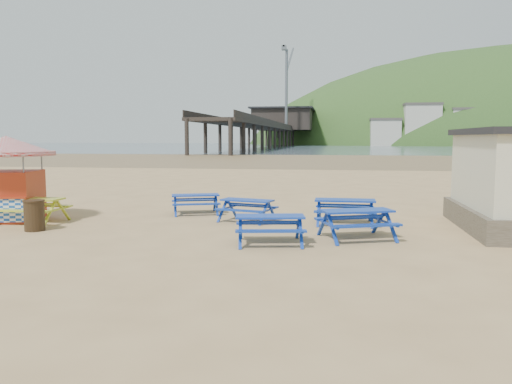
% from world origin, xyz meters
% --- Properties ---
extents(ground, '(400.00, 400.00, 0.00)m').
position_xyz_m(ground, '(0.00, 0.00, 0.00)').
color(ground, tan).
rests_on(ground, ground).
extents(wet_sand, '(400.00, 400.00, 0.00)m').
position_xyz_m(wet_sand, '(0.00, 55.00, 0.00)').
color(wet_sand, olive).
rests_on(wet_sand, ground).
extents(sea, '(400.00, 400.00, 0.00)m').
position_xyz_m(sea, '(0.00, 170.00, 0.01)').
color(sea, '#445562').
rests_on(sea, ground).
extents(picnic_table_blue_a, '(2.13, 1.92, 0.74)m').
position_xyz_m(picnic_table_blue_a, '(-2.35, 2.71, 0.37)').
color(picnic_table_blue_a, navy).
rests_on(picnic_table_blue_a, ground).
extents(picnic_table_blue_b, '(2.10, 1.86, 0.75)m').
position_xyz_m(picnic_table_blue_b, '(-0.14, 1.38, 0.37)').
color(picnic_table_blue_b, navy).
rests_on(picnic_table_blue_b, ground).
extents(picnic_table_blue_c, '(1.99, 1.61, 0.83)m').
position_xyz_m(picnic_table_blue_c, '(3.18, 1.29, 0.41)').
color(picnic_table_blue_c, navy).
rests_on(picnic_table_blue_c, ground).
extents(picnic_table_blue_e, '(2.08, 1.79, 0.77)m').
position_xyz_m(picnic_table_blue_e, '(1.13, -2.19, 0.39)').
color(picnic_table_blue_e, navy).
rests_on(picnic_table_blue_e, ground).
extents(picnic_table_blue_f, '(2.44, 2.21, 0.84)m').
position_xyz_m(picnic_table_blue_f, '(3.47, -1.17, 0.42)').
color(picnic_table_blue_f, navy).
rests_on(picnic_table_blue_f, ground).
extents(picnic_table_yellow, '(2.04, 1.66, 0.84)m').
position_xyz_m(picnic_table_yellow, '(-7.21, -0.12, 0.42)').
color(picnic_table_yellow, gold).
rests_on(picnic_table_yellow, ground).
extents(ice_cream_kiosk, '(3.94, 3.94, 2.93)m').
position_xyz_m(ice_cream_kiosk, '(-8.32, 0.21, 1.84)').
color(ice_cream_kiosk, '#A42C13').
rests_on(ice_cream_kiosk, ground).
extents(litter_bin, '(0.65, 0.65, 0.95)m').
position_xyz_m(litter_bin, '(-6.30, -1.44, 0.48)').
color(litter_bin, '#362316').
rests_on(litter_bin, ground).
extents(pier, '(24.00, 220.00, 39.29)m').
position_xyz_m(pier, '(-17.99, 178.23, 5.46)').
color(pier, black).
rests_on(pier, ground).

